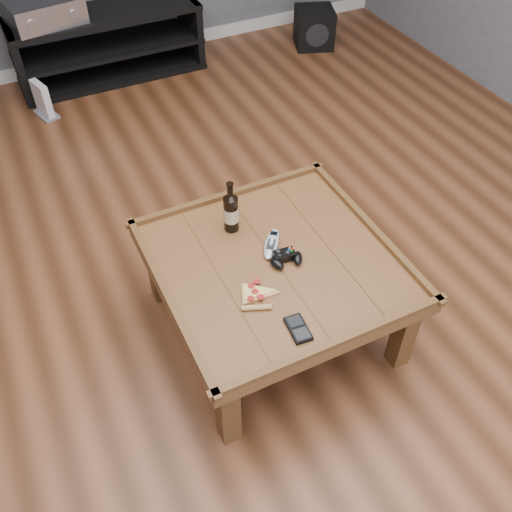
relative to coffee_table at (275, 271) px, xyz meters
name	(u,v)px	position (x,y,z in m)	size (l,w,h in m)	color
ground	(273,326)	(0.00, 0.00, -0.39)	(6.00, 6.00, 0.00)	#422413
baseboard	(105,56)	(0.00, 2.99, -0.34)	(5.00, 0.02, 0.10)	silver
coffee_table	(275,271)	(0.00, 0.00, 0.00)	(1.03, 1.03, 0.48)	#4F2C16
media_console	(108,45)	(0.00, 2.75, -0.15)	(1.40, 0.45, 0.50)	black
beer_bottle	(231,211)	(-0.08, 0.27, 0.16)	(0.07, 0.07, 0.26)	black
game_controller	(286,258)	(0.04, -0.02, 0.08)	(0.16, 0.11, 0.04)	black
pizza_slice	(255,295)	(-0.16, -0.14, 0.07)	(0.20, 0.25, 0.02)	tan
smartphone	(298,329)	(-0.09, -0.36, 0.07)	(0.08, 0.14, 0.02)	black
remote_control	(272,244)	(0.03, 0.09, 0.07)	(0.17, 0.19, 0.03)	#9FA4AD
av_receiver	(43,9)	(-0.40, 2.74, 0.19)	(0.55, 0.48, 0.17)	black
subwoofer	(314,28)	(1.67, 2.51, -0.24)	(0.39, 0.39, 0.30)	black
game_console	(43,101)	(-0.60, 2.39, -0.28)	(0.16, 0.22, 0.25)	slate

